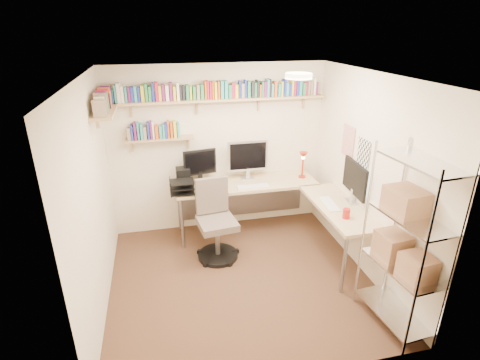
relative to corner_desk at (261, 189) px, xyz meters
name	(u,v)px	position (x,y,z in m)	size (l,w,h in m)	color
ground	(241,279)	(-0.50, -0.91, -0.81)	(3.20, 3.20, 0.00)	#4B2D20
room_shell	(241,164)	(-0.50, -0.91, 0.74)	(3.24, 3.04, 2.52)	beige
wall_shelves	(189,101)	(-0.93, 0.38, 1.22)	(3.12, 1.09, 0.80)	tan
corner_desk	(261,189)	(0.00, 0.00, 0.00)	(2.50, 2.07, 1.41)	tan
office_chair	(216,225)	(-0.71, -0.31, -0.34)	(0.58, 0.59, 1.10)	black
wire_rack	(405,237)	(0.91, -1.97, 0.25)	(0.48, 0.88, 1.95)	silver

